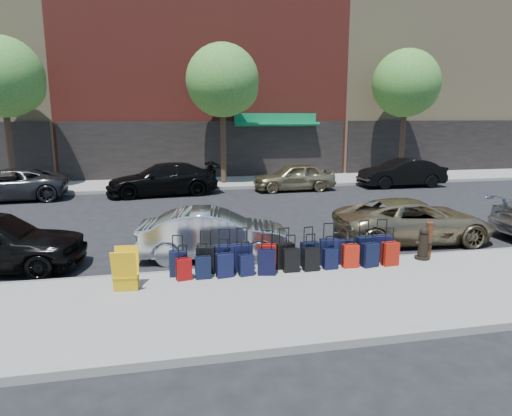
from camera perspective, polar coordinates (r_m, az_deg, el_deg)
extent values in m
plane|color=black|center=(15.63, -0.97, -2.35)|extent=(120.00, 120.00, 0.00)
cube|color=gray|center=(9.61, 6.61, -11.06)|extent=(60.00, 4.00, 0.15)
cube|color=gray|center=(25.33, -5.31, 3.16)|extent=(60.00, 4.00, 0.15)
cube|color=gray|center=(11.42, 3.37, -7.28)|extent=(60.00, 0.08, 0.15)
cube|color=gray|center=(23.35, -4.73, 2.45)|extent=(60.00, 0.08, 0.15)
cube|color=maroon|center=(33.60, -7.40, 22.19)|extent=(17.00, 12.00, 20.00)
cube|color=black|center=(27.07, -5.87, 7.15)|extent=(16.66, 0.15, 3.40)
cube|color=#0C7042|center=(27.38, 2.63, 10.39)|extent=(5.00, 0.91, 0.27)
cube|color=#0C7042|center=(27.66, 2.48, 11.13)|extent=(5.00, 0.10, 0.60)
cube|color=#95815B|center=(38.29, 18.75, 18.86)|extent=(15.00, 12.00, 18.00)
cube|color=black|center=(32.89, 23.29, 7.05)|extent=(14.70, 0.15, 3.40)
cylinder|color=black|center=(25.43, -28.47, 7.47)|extent=(0.30, 0.30, 4.80)
sphere|color=#377025|center=(25.47, -29.13, 14.12)|extent=(3.80, 3.80, 3.80)
sphere|color=#377025|center=(25.28, -27.71, 13.42)|extent=(2.58, 2.58, 2.58)
cylinder|color=black|center=(24.65, -4.12, 8.73)|extent=(0.30, 0.30, 4.80)
sphere|color=#377025|center=(24.69, -4.22, 15.63)|extent=(3.80, 3.80, 3.80)
sphere|color=#377025|center=(24.75, -2.78, 14.76)|extent=(2.58, 2.58, 2.58)
cylinder|color=black|center=(28.10, 17.86, 8.56)|extent=(0.30, 0.30, 4.80)
sphere|color=#377025|center=(28.12, 18.25, 14.60)|extent=(3.80, 3.80, 3.80)
sphere|color=#377025|center=(28.40, 19.27, 13.73)|extent=(2.58, 2.58, 2.58)
cube|color=black|center=(10.59, -9.69, -6.84)|extent=(0.41, 0.25, 0.59)
cylinder|color=black|center=(10.41, -9.81, -3.48)|extent=(0.22, 0.05, 0.03)
cube|color=black|center=(10.71, -6.31, -6.43)|extent=(0.46, 0.31, 0.63)
cylinder|color=black|center=(10.52, -6.39, -2.90)|extent=(0.24, 0.08, 0.03)
cube|color=black|center=(10.69, -3.93, -6.37)|extent=(0.45, 0.27, 0.65)
cylinder|color=black|center=(10.49, -3.98, -2.73)|extent=(0.24, 0.05, 0.03)
cube|color=black|center=(10.76, -1.67, -6.23)|extent=(0.44, 0.25, 0.65)
cylinder|color=black|center=(10.56, -1.69, -2.60)|extent=(0.24, 0.04, 0.03)
cube|color=#9E0B0A|center=(10.91, 1.46, -6.11)|extent=(0.43, 0.29, 0.59)
cylinder|color=black|center=(10.73, 1.48, -2.84)|extent=(0.22, 0.07, 0.03)
cube|color=black|center=(10.96, 3.61, -5.99)|extent=(0.42, 0.24, 0.62)
cylinder|color=black|center=(10.78, 3.65, -2.61)|extent=(0.23, 0.04, 0.03)
cube|color=black|center=(11.16, 6.65, -5.75)|extent=(0.43, 0.28, 0.61)
cylinder|color=black|center=(10.98, 6.73, -2.47)|extent=(0.23, 0.07, 0.03)
cube|color=black|center=(11.32, 9.08, -5.45)|extent=(0.46, 0.29, 0.65)
cylinder|color=black|center=(11.14, 9.19, -1.98)|extent=(0.24, 0.06, 0.03)
cube|color=black|center=(11.49, 11.05, -5.38)|extent=(0.44, 0.29, 0.61)
cylinder|color=black|center=(11.32, 11.18, -2.20)|extent=(0.23, 0.07, 0.03)
cube|color=black|center=(11.68, 13.42, -5.06)|extent=(0.46, 0.29, 0.66)
cylinder|color=black|center=(11.50, 13.59, -1.63)|extent=(0.25, 0.06, 0.03)
cube|color=black|center=(11.90, 15.47, -4.85)|extent=(0.46, 0.27, 0.66)
cylinder|color=black|center=(11.72, 15.65, -1.49)|extent=(0.25, 0.05, 0.03)
cube|color=maroon|center=(10.34, -9.02, -7.56)|extent=(0.36, 0.25, 0.49)
cylinder|color=black|center=(10.18, -9.11, -4.72)|extent=(0.19, 0.07, 0.03)
cube|color=black|center=(10.37, -6.65, -7.41)|extent=(0.35, 0.21, 0.50)
cylinder|color=black|center=(10.21, -6.72, -4.49)|extent=(0.19, 0.04, 0.03)
cube|color=black|center=(10.41, -3.97, -7.15)|extent=(0.40, 0.27, 0.55)
cylinder|color=black|center=(10.23, -4.02, -3.98)|extent=(0.21, 0.06, 0.03)
cube|color=black|center=(10.48, -1.25, -7.16)|extent=(0.36, 0.24, 0.49)
cylinder|color=black|center=(10.33, -1.26, -4.37)|extent=(0.19, 0.06, 0.03)
cube|color=black|center=(10.54, 1.33, -6.77)|extent=(0.44, 0.31, 0.59)
cylinder|color=black|center=(10.35, 1.34, -3.39)|extent=(0.23, 0.08, 0.03)
cube|color=black|center=(10.76, 4.41, -6.54)|extent=(0.38, 0.22, 0.54)
cylinder|color=black|center=(10.59, 4.46, -3.49)|extent=(0.21, 0.04, 0.03)
cube|color=black|center=(10.88, 6.89, -6.38)|extent=(0.37, 0.22, 0.55)
cylinder|color=black|center=(10.71, 6.96, -3.35)|extent=(0.21, 0.04, 0.03)
cube|color=black|center=(11.06, 9.25, -6.29)|extent=(0.34, 0.20, 0.49)
cylinder|color=black|center=(10.91, 9.34, -3.61)|extent=(0.19, 0.03, 0.03)
cube|color=#AF190B|center=(11.25, 11.69, -5.89)|extent=(0.39, 0.23, 0.56)
cylinder|color=black|center=(11.09, 11.82, -2.88)|extent=(0.21, 0.04, 0.03)
cube|color=black|center=(11.40, 14.06, -5.72)|extent=(0.43, 0.30, 0.58)
cylinder|color=black|center=(11.23, 14.21, -2.63)|extent=(0.22, 0.07, 0.03)
cube|color=#981509|center=(11.63, 16.41, -5.51)|extent=(0.41, 0.26, 0.58)
cylinder|color=black|center=(11.47, 16.58, -2.52)|extent=(0.22, 0.05, 0.03)
cylinder|color=black|center=(12.46, 20.05, -5.84)|extent=(0.37, 0.37, 0.06)
cylinder|color=black|center=(12.37, 20.16, -4.42)|extent=(0.25, 0.25, 0.58)
sphere|color=black|center=(12.28, 20.27, -2.79)|extent=(0.23, 0.23, 0.23)
cylinder|color=black|center=(12.36, 20.18, -4.14)|extent=(0.43, 0.19, 0.10)
cylinder|color=#38190C|center=(12.51, 20.79, -3.80)|extent=(0.15, 0.15, 0.91)
cylinder|color=#38190C|center=(12.41, 20.94, -1.77)|extent=(0.17, 0.17, 0.04)
cube|color=#EBAE0D|center=(9.81, -16.16, -7.68)|extent=(0.52, 0.27, 0.89)
cube|color=#EBAE0D|center=(10.11, -15.85, -7.08)|extent=(0.52, 0.27, 0.89)
cube|color=#EBAE0D|center=(10.01, -15.96, -8.11)|extent=(0.53, 0.38, 0.02)
imported|color=silver|center=(12.16, -5.22, -3.26)|extent=(4.15, 1.90, 1.32)
imported|color=#907D58|center=(14.46, 19.09, -1.50)|extent=(4.81, 2.49, 1.30)
imported|color=#2F2E31|center=(23.10, -28.77, 2.55)|extent=(5.28, 2.74, 1.42)
imported|color=black|center=(22.13, -11.61, 3.54)|extent=(5.42, 2.70, 1.51)
imported|color=#96855C|center=(23.05, 4.78, 3.90)|extent=(4.11, 1.70, 1.39)
imported|color=black|center=(25.41, 17.75, 4.20)|extent=(4.51, 1.62, 1.48)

